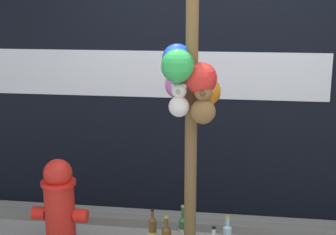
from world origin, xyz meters
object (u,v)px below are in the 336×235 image
object	(u,v)px
fire_hydrant	(60,206)
bottle_4	(153,234)
memorial_post	(190,62)
bottle_5	(183,232)

from	to	relation	value
fire_hydrant	bottle_4	distance (m)	0.79
memorial_post	bottle_4	bearing A→B (deg)	151.91
memorial_post	fire_hydrant	bearing A→B (deg)	176.41
bottle_4	bottle_5	xyz separation A→B (m)	(0.24, 0.07, -0.00)
memorial_post	bottle_5	world-z (taller)	memorial_post
memorial_post	bottle_4	xyz separation A→B (m)	(-0.31, 0.17, -1.43)
memorial_post	bottle_5	distance (m)	1.45
memorial_post	bottle_5	bearing A→B (deg)	107.08
fire_hydrant	bottle_5	xyz separation A→B (m)	(0.98, 0.17, -0.24)
bottle_4	bottle_5	size ratio (longest dim) A/B	0.96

